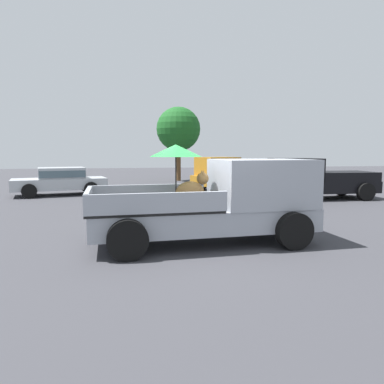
{
  "coord_description": "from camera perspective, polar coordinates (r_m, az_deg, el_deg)",
  "views": [
    {
      "loc": [
        -1.68,
        -7.87,
        2.06
      ],
      "look_at": [
        -0.13,
        0.65,
        1.1
      ],
      "focal_mm": 33.51,
      "sensor_mm": 36.0,
      "label": 1
    }
  ],
  "objects": [
    {
      "name": "tree_by_lot",
      "position": [
        26.03,
        -2.18,
        9.94
      ],
      "size": [
        3.15,
        3.15,
        5.29
      ],
      "color": "brown",
      "rests_on": "ground"
    },
    {
      "name": "pickup_truck_far",
      "position": [
        16.84,
        19.1,
        1.95
      ],
      "size": [
        4.86,
        2.3,
        1.8
      ],
      "rotation": [
        0.0,
        0.0,
        3.1
      ],
      "color": "black",
      "rests_on": "ground"
    },
    {
      "name": "parked_sedan_near",
      "position": [
        18.48,
        -20.2,
        1.86
      ],
      "size": [
        4.59,
        2.69,
        1.33
      ],
      "rotation": [
        0.0,
        0.0,
        3.37
      ],
      "color": "black",
      "rests_on": "ground"
    },
    {
      "name": "pickup_truck_main",
      "position": [
        8.27,
        4.88,
        -1.3
      ],
      "size": [
        5.14,
        2.45,
        2.24
      ],
      "rotation": [
        0.0,
        0.0,
        0.05
      ],
      "color": "black",
      "rests_on": "ground"
    },
    {
      "name": "ground_plane",
      "position": [
        8.31,
        1.73,
        -8.04
      ],
      "size": [
        80.0,
        80.0,
        0.0
      ],
      "primitive_type": "plane",
      "color": "#38383D"
    },
    {
      "name": "pickup_truck_red",
      "position": [
        20.11,
        6.41,
        2.92
      ],
      "size": [
        5.12,
        3.27,
        1.8
      ],
      "rotation": [
        0.0,
        0.0,
        3.45
      ],
      "color": "black",
      "rests_on": "ground"
    }
  ]
}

